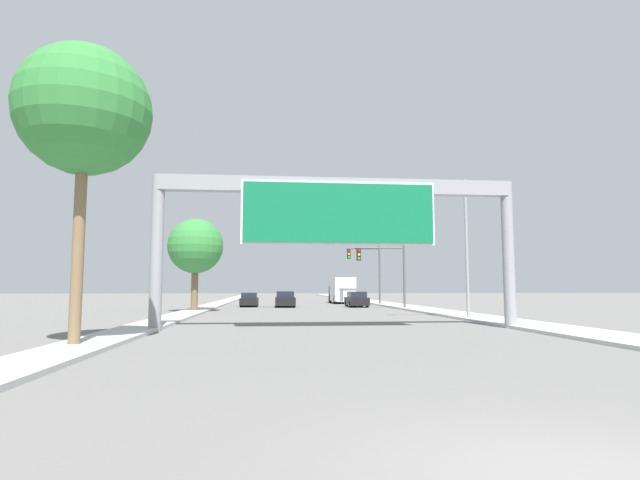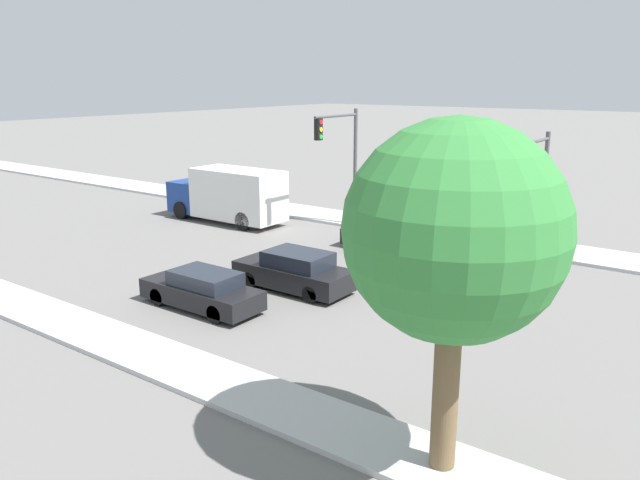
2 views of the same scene
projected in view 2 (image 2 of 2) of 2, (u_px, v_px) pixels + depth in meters
The scene contains 8 objects.
sidewalk_right at pixel (213, 198), 41.86m from camera, with size 3.00×120.00×0.15m.
car_mid_left at pixel (392, 237), 29.14m from camera, with size 1.79×4.58×1.48m.
car_far_right at pixel (202, 290), 21.88m from camera, with size 1.71×4.64×1.38m.
car_mid_center at pixel (294, 271), 23.83m from camera, with size 1.88×4.70×1.52m.
truck_box_primary at pixel (229, 195), 34.90m from camera, with size 2.39×7.34×3.02m.
traffic_light_near_intersection at pixel (534, 177), 26.43m from camera, with size 4.48×0.32×5.63m.
traffic_light_mid_block at pixel (344, 151), 32.31m from camera, with size 3.73×0.32×6.34m.
palm_tree_background at pixel (454, 233), 11.62m from camera, with size 4.26×4.26×7.24m.
Camera 2 is at (-19.58, 29.90, 7.86)m, focal length 35.00 mm.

